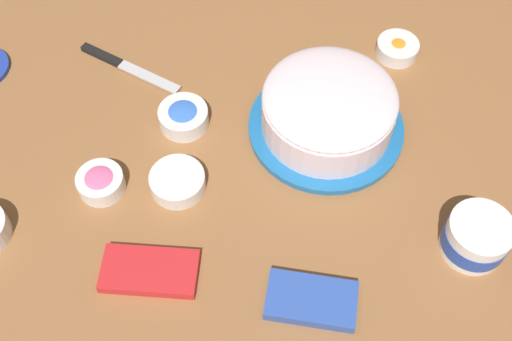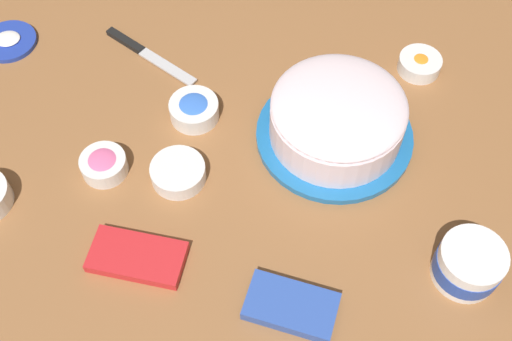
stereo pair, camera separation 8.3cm
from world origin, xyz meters
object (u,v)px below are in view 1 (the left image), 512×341
sprinkle_bowl_yellow (177,181)px  candy_box_upper (150,271)px  sprinkle_bowl_blue (183,116)px  sprinkle_bowl_orange (397,48)px  candy_box_lower (311,300)px  spreading_knife (121,64)px  frosting_tub (477,237)px  sprinkle_bowl_pink (100,182)px  frosted_cake (328,112)px

sprinkle_bowl_yellow → candy_box_upper: (0.06, 0.16, -0.01)m
sprinkle_bowl_blue → candy_box_upper: size_ratio=0.60×
sprinkle_bowl_orange → sprinkle_bowl_blue: sprinkle_bowl_blue is taller
sprinkle_bowl_orange → candy_box_lower: size_ratio=0.60×
spreading_knife → sprinkle_bowl_orange: sprinkle_bowl_orange is taller
sprinkle_bowl_yellow → candy_box_upper: size_ratio=0.63×
spreading_knife → sprinkle_bowl_yellow: (-0.09, 0.31, 0.01)m
candy_box_upper → frosting_tub: bearing=-170.5°
sprinkle_bowl_pink → sprinkle_bowl_orange: sprinkle_bowl_pink is taller
frosted_cake → frosting_tub: frosted_cake is taller
sprinkle_bowl_pink → candy_box_upper: size_ratio=0.53×
sprinkle_bowl_yellow → candy_box_upper: sprinkle_bowl_yellow is taller
frosted_cake → sprinkle_bowl_yellow: (0.29, 0.08, -0.04)m
sprinkle_bowl_orange → candy_box_upper: sprinkle_bowl_orange is taller
frosted_cake → sprinkle_bowl_pink: (0.42, 0.06, -0.03)m
candy_box_upper → spreading_knife: bearing=-73.2°
sprinkle_bowl_yellow → sprinkle_bowl_orange: (-0.47, -0.25, -0.00)m
candy_box_upper → sprinkle_bowl_yellow: bearing=-97.3°
frosting_tub → sprinkle_bowl_orange: 0.45m
sprinkle_bowl_pink → sprinkle_bowl_orange: size_ratio=0.98×
frosted_cake → sprinkle_bowl_yellow: 0.30m
sprinkle_bowl_pink → candy_box_lower: bearing=140.0°
spreading_knife → sprinkle_bowl_blue: (-0.11, 0.17, 0.02)m
spreading_knife → sprinkle_bowl_blue: sprinkle_bowl_blue is taller
candy_box_lower → spreading_knife: bearing=-45.1°
frosted_cake → sprinkle_bowl_blue: frosted_cake is taller
frosted_cake → frosting_tub: bearing=123.7°
sprinkle_bowl_yellow → candy_box_lower: sprinkle_bowl_yellow is taller
spreading_knife → sprinkle_bowl_pink: sprinkle_bowl_pink is taller
sprinkle_bowl_orange → candy_box_upper: (0.53, 0.41, -0.01)m
sprinkle_bowl_orange → candy_box_lower: bearing=60.5°
frosting_tub → candy_box_lower: bearing=10.8°
frosting_tub → sprinkle_bowl_blue: bearing=-36.8°
frosting_tub → candy_box_lower: size_ratio=0.76×
sprinkle_bowl_yellow → candy_box_upper: 0.17m
frosted_cake → sprinkle_bowl_orange: (-0.19, -0.17, -0.04)m
spreading_knife → candy_box_upper: (-0.03, 0.47, 0.00)m
candy_box_lower → candy_box_upper: candy_box_lower is taller
candy_box_lower → candy_box_upper: (0.25, -0.09, -0.00)m
candy_box_upper → candy_box_lower: bearing=173.3°
candy_box_lower → sprinkle_bowl_orange: bearing=-101.1°
sprinkle_bowl_blue → candy_box_lower: size_ratio=0.66×
frosting_tub → sprinkle_bowl_orange: bearing=-89.9°
spreading_knife → candy_box_lower: 0.62m
sprinkle_bowl_yellow → candy_box_lower: 0.32m
sprinkle_bowl_yellow → sprinkle_bowl_blue: bearing=-99.9°
sprinkle_bowl_yellow → sprinkle_bowl_orange: 0.54m
sprinkle_bowl_pink → frosting_tub: bearing=160.4°
frosted_cake → spreading_knife: bearing=-30.7°
sprinkle_bowl_yellow → sprinkle_bowl_blue: size_ratio=1.05×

